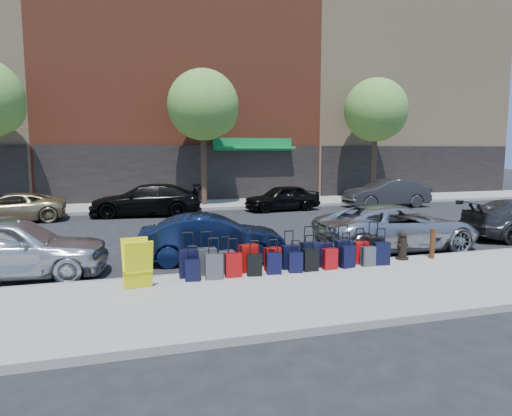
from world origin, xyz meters
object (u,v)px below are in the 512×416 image
object	(u,v)px
car_far_2	(282,198)
car_far_3	(386,193)
car_far_1	(146,200)
suitcase_front_5	(290,257)
display_rack	(137,264)
tree_right	(378,112)
car_near_1	(213,238)
car_near_0	(10,248)
tree_center	(206,107)
fire_hydrant	(402,246)
car_far_0	(10,208)
bollard	(432,243)
car_near_2	(397,227)

from	to	relation	value
car_far_2	car_far_3	distance (m)	6.01
car_far_1	suitcase_front_5	bearing A→B (deg)	20.86
display_rack	car_far_2	size ratio (longest dim) A/B	0.27
tree_right	car_near_1	size ratio (longest dim) A/B	1.83
tree_right	car_far_1	xyz separation A→B (m)	(-13.90, -2.59, -4.66)
car_near_0	tree_center	bearing A→B (deg)	-23.11
tree_right	car_near_1	bearing A→B (deg)	-135.60
fire_hydrant	car_far_2	size ratio (longest dim) A/B	0.20
car_near_0	car_far_0	xyz separation A→B (m)	(-2.01, 9.88, -0.14)
car_far_0	suitcase_front_5	bearing A→B (deg)	33.55
bollard	fire_hydrant	bearing A→B (deg)	170.73
tree_center	fire_hydrant	xyz separation A→B (m)	(2.68, -14.23, -4.91)
tree_center	display_rack	distance (m)	16.12
car_far_1	car_far_3	bearing A→B (deg)	96.21
suitcase_front_5	car_near_0	bearing A→B (deg)	164.03
car_far_0	tree_center	bearing A→B (deg)	104.02
car_near_2	car_far_0	bearing A→B (deg)	53.85
suitcase_front_5	tree_right	bearing A→B (deg)	49.89
suitcase_front_5	car_far_2	xyz separation A→B (m)	(4.05, 11.69, 0.21)
car_far_3	car_far_2	bearing A→B (deg)	-89.91
tree_center	suitcase_front_5	world-z (taller)	tree_center
car_far_0	car_far_2	world-z (taller)	car_far_2
suitcase_front_5	car_far_0	distance (m)	14.31
car_near_1	suitcase_front_5	bearing A→B (deg)	-133.45
tree_right	car_far_0	xyz separation A→B (m)	(-19.66, -2.83, -4.79)
bollard	car_near_0	world-z (taller)	car_near_0
car_far_0	fire_hydrant	bearing A→B (deg)	42.93
bollard	car_far_3	xyz separation A→B (m)	(5.93, 11.51, 0.19)
tree_right	fire_hydrant	bearing A→B (deg)	-118.80
tree_center	car_far_3	bearing A→B (deg)	-16.84
fire_hydrant	car_near_1	xyz separation A→B (m)	(-4.84, 1.83, 0.15)
car_far_1	display_rack	bearing A→B (deg)	3.30
tree_center	car_near_0	xyz separation A→B (m)	(-7.15, -12.71, -4.65)
car_near_2	car_far_1	xyz separation A→B (m)	(-7.05, 9.93, 0.05)
bollard	car_near_2	xyz separation A→B (m)	(0.12, 1.84, 0.13)
tree_center	car_near_0	distance (m)	15.31
fire_hydrant	car_far_2	bearing A→B (deg)	67.68
tree_center	bollard	size ratio (longest dim) A/B	8.82
bollard	car_near_0	size ratio (longest dim) A/B	0.18
car_far_0	car_near_1	bearing A→B (deg)	33.01
tree_center	fire_hydrant	distance (m)	15.29
car_far_1	car_near_0	bearing A→B (deg)	-12.92
suitcase_front_5	bollard	xyz separation A→B (m)	(4.13, -0.06, 0.12)
car_near_1	display_rack	bearing A→B (deg)	145.80
tree_center	car_far_3	size ratio (longest dim) A/B	1.56
bollard	tree_center	bearing A→B (deg)	103.78
display_rack	car_near_1	distance (m)	3.20
bollard	car_far_1	bearing A→B (deg)	120.47
car_far_1	car_far_3	world-z (taller)	car_far_3
car_near_1	car_far_0	distance (m)	11.85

